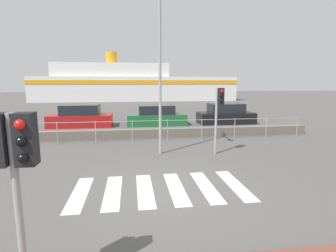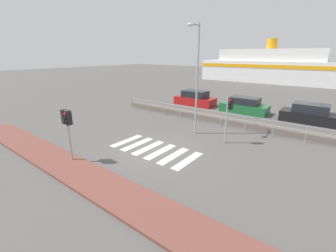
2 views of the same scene
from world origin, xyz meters
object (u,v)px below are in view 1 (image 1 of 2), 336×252
(parked_car_red, at_px, (81,117))
(parked_car_green, at_px, (156,116))
(traffic_light_near, at_px, (13,157))
(ferry_boat, at_px, (132,85))
(parked_car_black, at_px, (226,115))
(streetlamp, at_px, (161,52))
(traffic_light_far, at_px, (219,106))

(parked_car_red, relative_size, parked_car_green, 1.02)
(traffic_light_near, bearing_deg, parked_car_green, 77.67)
(parked_car_red, height_order, parked_car_green, parked_car_red)
(ferry_boat, bearing_deg, parked_car_black, -75.37)
(traffic_light_near, relative_size, parked_car_green, 0.64)
(ferry_boat, xyz_separation_m, parked_car_black, (6.83, -26.18, -1.94))
(streetlamp, bearing_deg, traffic_light_far, -4.23)
(traffic_light_far, bearing_deg, parked_car_black, 67.52)
(traffic_light_far, bearing_deg, parked_car_green, 102.65)
(ferry_boat, bearing_deg, traffic_light_near, -92.33)
(traffic_light_far, relative_size, parked_car_black, 0.68)
(traffic_light_near, bearing_deg, traffic_light_far, 53.70)
(traffic_light_far, xyz_separation_m, parked_car_green, (-1.83, 8.15, -1.46))
(ferry_boat, bearing_deg, streetlamp, -88.25)
(traffic_light_near, distance_m, streetlamp, 7.97)
(parked_car_green, bearing_deg, traffic_light_far, -77.35)
(streetlamp, xyz_separation_m, ferry_boat, (-1.04, 34.15, -1.67))
(parked_car_red, xyz_separation_m, parked_car_black, (10.47, 0.00, -0.02))
(ferry_boat, height_order, parked_car_green, ferry_boat)
(traffic_light_near, height_order, ferry_boat, ferry_boat)
(parked_car_black, bearing_deg, parked_car_green, 180.00)
(parked_car_red, bearing_deg, parked_car_green, 0.00)
(traffic_light_near, xyz_separation_m, streetlamp, (2.72, 7.18, 2.14))
(parked_car_red, bearing_deg, traffic_light_near, -82.63)
(streetlamp, height_order, parked_car_green, streetlamp)
(traffic_light_near, relative_size, parked_car_red, 0.63)
(traffic_light_near, height_order, streetlamp, streetlamp)
(traffic_light_near, height_order, parked_car_red, traffic_light_near)
(parked_car_black, bearing_deg, streetlamp, -126.01)
(traffic_light_near, xyz_separation_m, parked_car_green, (3.31, 15.15, -1.50))
(parked_car_black, bearing_deg, traffic_light_far, -112.48)
(ferry_boat, relative_size, parked_car_black, 7.93)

